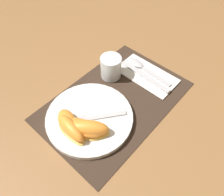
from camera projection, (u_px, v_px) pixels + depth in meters
ground_plane at (115, 101)px, 0.69m from camera, size 3.00×3.00×0.00m
placemat at (115, 101)px, 0.69m from camera, size 0.47×0.30×0.00m
plate at (90, 118)px, 0.64m from camera, size 0.25×0.25×0.02m
juice_glass at (111, 68)px, 0.73m from camera, size 0.07×0.07×0.08m
napkin at (147, 75)px, 0.76m from camera, size 0.11×0.21×0.00m
knife at (146, 77)px, 0.74m from camera, size 0.03×0.20×0.01m
spoon at (141, 66)px, 0.77m from camera, size 0.04×0.18×0.01m
fork at (88, 119)px, 0.63m from camera, size 0.17×0.13×0.00m
citrus_wedge_0 at (68, 122)px, 0.60m from camera, size 0.08×0.11×0.03m
citrus_wedge_1 at (71, 129)px, 0.59m from camera, size 0.05×0.11×0.04m
citrus_wedge_2 at (82, 128)px, 0.59m from camera, size 0.10×0.14×0.03m
citrus_wedge_3 at (88, 129)px, 0.59m from camera, size 0.11×0.12×0.04m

